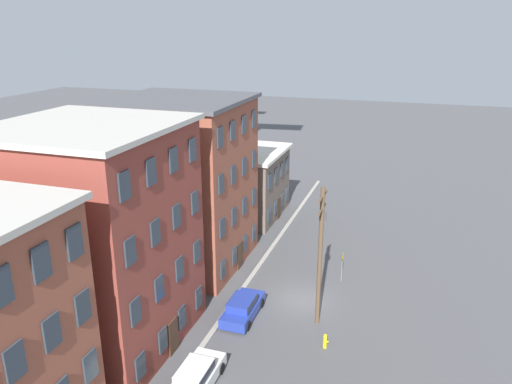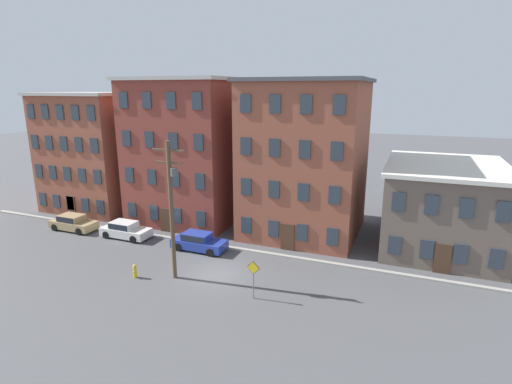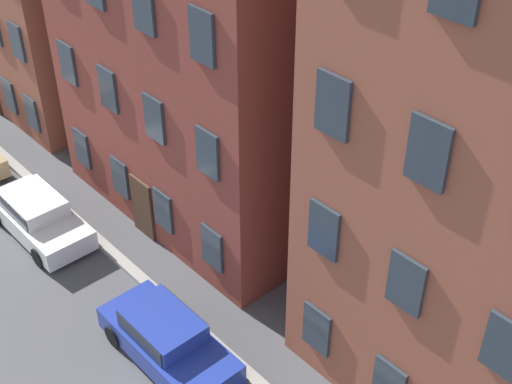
{
  "view_description": "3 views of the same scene",
  "coord_description": "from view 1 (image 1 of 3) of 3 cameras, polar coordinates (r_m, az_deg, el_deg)",
  "views": [
    {
      "loc": [
        -30.88,
        -6.78,
        18.85
      ],
      "look_at": [
        1.89,
        4.11,
        7.14
      ],
      "focal_mm": 35.0,
      "sensor_mm": 36.0,
      "label": 1
    },
    {
      "loc": [
        12.15,
        -22.94,
        12.6
      ],
      "look_at": [
        1.03,
        4.76,
        4.91
      ],
      "focal_mm": 28.0,
      "sensor_mm": 36.0,
      "label": 2
    },
    {
      "loc": [
        8.16,
        -3.81,
        15.41
      ],
      "look_at": [
        -0.99,
        4.43,
        6.44
      ],
      "focal_mm": 50.0,
      "sensor_mm": 36.0,
      "label": 3
    }
  ],
  "objects": [
    {
      "name": "ground_plane",
      "position": [
        36.81,
        5.27,
        -12.16
      ],
      "size": [
        200.0,
        200.0,
        0.0
      ],
      "primitive_type": "plane",
      "color": "#4C4C4F"
    },
    {
      "name": "kerb_strip",
      "position": [
        37.86,
        -1.49,
        -11.0
      ],
      "size": [
        56.0,
        0.36,
        0.16
      ],
      "primitive_type": "cube",
      "color": "#9E998E",
      "rests_on": "ground_plane"
    },
    {
      "name": "apartment_midblock",
      "position": [
        30.99,
        -17.88,
        -5.02
      ],
      "size": [
        10.31,
        9.95,
        13.67
      ],
      "color": "brown",
      "rests_on": "ground_plane"
    },
    {
      "name": "apartment_far",
      "position": [
        40.28,
        -8.44,
        1.07
      ],
      "size": [
        10.09,
        10.12,
        13.5
      ],
      "color": "brown",
      "rests_on": "ground_plane"
    },
    {
      "name": "apartment_annex",
      "position": [
        51.52,
        -3.65,
        1.3
      ],
      "size": [
        9.1,
        12.12,
        6.86
      ],
      "color": "#66564C",
      "rests_on": "ground_plane"
    },
    {
      "name": "car_white",
      "position": [
        28.91,
        -6.92,
        -20.2
      ],
      "size": [
        4.4,
        1.92,
        1.43
      ],
      "color": "silver",
      "rests_on": "ground_plane"
    },
    {
      "name": "car_blue",
      "position": [
        34.42,
        -1.55,
        -13.0
      ],
      "size": [
        4.4,
        1.92,
        1.43
      ],
      "color": "#233899",
      "rests_on": "ground_plane"
    },
    {
      "name": "caution_sign",
      "position": [
        38.86,
        9.85,
        -7.84
      ],
      "size": [
        0.85,
        0.08,
        2.5
      ],
      "color": "slate",
      "rests_on": "ground_plane"
    },
    {
      "name": "utility_pole",
      "position": [
        31.95,
        7.37,
        -6.51
      ],
      "size": [
        2.4,
        0.44,
        9.45
      ],
      "color": "brown",
      "rests_on": "ground_plane"
    },
    {
      "name": "fire_hydrant",
      "position": [
        32.0,
        7.9,
        -16.5
      ],
      "size": [
        0.24,
        0.34,
        0.96
      ],
      "color": "yellow",
      "rests_on": "ground_plane"
    }
  ]
}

